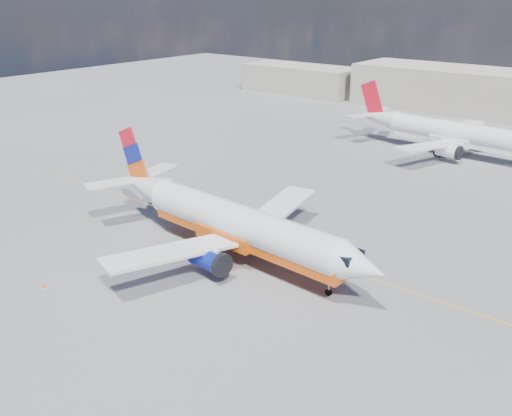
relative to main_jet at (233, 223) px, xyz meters
The scene contains 6 objects.
ground 3.75m from the main_jet, 25.07° to the left, with size 240.00×240.00×0.00m, color slate.
taxi_line 5.31m from the main_jet, 64.63° to the left, with size 70.00×0.15×0.01m, color yellow.
terminal_annex 84.69m from the main_jet, 120.65° to the left, with size 26.00×10.00×6.00m, color #BBB3A1.
main_jet is the anchor object (origin of this frame).
second_jet 44.42m from the main_jet, 86.62° to the left, with size 30.17×23.82×9.14m.
traffic_cone 16.18m from the main_jet, 119.56° to the right, with size 0.35×0.35×0.49m.
Camera 1 is at (28.37, -35.19, 22.25)m, focal length 40.00 mm.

